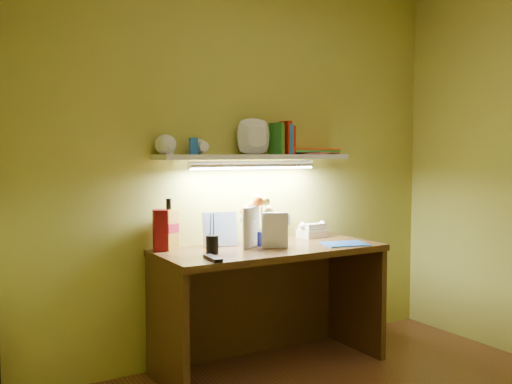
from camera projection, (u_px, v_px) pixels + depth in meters
desk at (270, 307)px, 3.51m from camera, size 1.40×0.60×0.75m
flower_bouquet at (257, 220)px, 3.59m from camera, size 0.20×0.20×0.31m
telephone at (313, 229)px, 3.88m from camera, size 0.19×0.15×0.11m
desk_clock at (321, 230)px, 3.96m from camera, size 0.08×0.06×0.07m
whisky_bottle at (169, 224)px, 3.38m from camera, size 0.11×0.11×0.31m
whisky_box at (160, 230)px, 3.33m from camera, size 0.09×0.09×0.24m
pen_cup at (212, 238)px, 3.25m from camera, size 0.10×0.10×0.18m
art_card at (220, 229)px, 3.51m from camera, size 0.21×0.07×0.21m
tv_remote at (213, 258)px, 3.06m from camera, size 0.06×0.18×0.02m
blue_folder at (345, 244)px, 3.58m from camera, size 0.31×0.26×0.01m
desk_book_a at (244, 229)px, 3.37m from camera, size 0.17×0.11×0.25m
desk_book_b at (262, 230)px, 3.43m from camera, size 0.15×0.08×0.22m
wall_shelf at (261, 151)px, 3.62m from camera, size 1.32×0.33×0.25m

